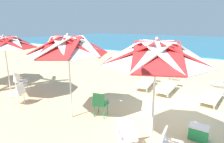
{
  "coord_description": "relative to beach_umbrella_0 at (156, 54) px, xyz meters",
  "views": [
    {
      "loc": [
        1.47,
        -6.56,
        3.05
      ],
      "look_at": [
        -3.04,
        0.37,
        1.0
      ],
      "focal_mm": 30.26,
      "sensor_mm": 36.0,
      "label": 1
    }
  ],
  "objects": [
    {
      "name": "surf_foam",
      "position": [
        -0.04,
        14.96,
        -2.43
      ],
      "size": [
        80.0,
        0.7,
        0.01
      ],
      "primitive_type": "cube",
      "color": "white",
      "rests_on": "ground"
    },
    {
      "name": "ground_plane",
      "position": [
        -0.04,
        2.6,
        -2.44
      ],
      "size": [
        80.0,
        80.0,
        0.0
      ],
      "primitive_type": "plane",
      "color": "#D3B784"
    },
    {
      "name": "plastic_chair_0",
      "position": [
        -0.52,
        -0.35,
        -1.94
      ],
      "size": [
        0.63,
        0.63,
        0.87
      ],
      "color": "white",
      "rests_on": "ground"
    },
    {
      "name": "plastic_chair_3",
      "position": [
        -5.39,
        -0.18,
        -1.94
      ],
      "size": [
        0.59,
        0.57,
        0.87
      ],
      "color": "white",
      "rests_on": "ground"
    },
    {
      "name": "sun_lounger_2",
      "position": [
        -2.1,
        4.67,
        -2.16
      ],
      "size": [
        0.88,
        2.21,
        0.62
      ],
      "color": "white",
      "rests_on": "ground"
    },
    {
      "name": "beach_umbrella_0",
      "position": [
        0.0,
        0.0,
        0.0
      ],
      "size": [
        2.44,
        2.44,
        2.8
      ],
      "color": "silver",
      "rests_on": "ground"
    },
    {
      "name": "beach_umbrella_2",
      "position": [
        -6.35,
        0.05,
        -0.09
      ],
      "size": [
        2.52,
        2.52,
        2.67
      ],
      "color": "silver",
      "rests_on": "ground"
    },
    {
      "name": "sun_lounger_0",
      "position": [
        0.91,
        4.41,
        -2.16
      ],
      "size": [
        0.85,
        2.2,
        0.62
      ],
      "color": "white",
      "rests_on": "ground"
    },
    {
      "name": "sun_lounger_1",
      "position": [
        -0.98,
        4.54,
        -2.16
      ],
      "size": [
        0.65,
        2.15,
        0.62
      ],
      "color": "white",
      "rests_on": "ground"
    },
    {
      "name": "plastic_chair_2",
      "position": [
        -2.13,
        0.77,
        -1.94
      ],
      "size": [
        0.52,
        0.55,
        0.87
      ],
      "color": "#2D8C4C",
      "rests_on": "ground"
    },
    {
      "name": "plastic_chair_4",
      "position": [
        -6.89,
        0.81,
        -1.94
      ],
      "size": [
        0.48,
        0.5,
        0.87
      ],
      "color": "white",
      "rests_on": "ground"
    },
    {
      "name": "beach_umbrella_1",
      "position": [
        -2.91,
        0.21,
        -0.03
      ],
      "size": [
        2.49,
        2.49,
        2.81
      ],
      "color": "silver",
      "rests_on": "ground"
    },
    {
      "name": "cooler_box",
      "position": [
        0.9,
        1.16,
        -2.24
      ],
      "size": [
        0.5,
        0.34,
        0.4
      ],
      "color": "#238C4C",
      "rests_on": "ground"
    }
  ]
}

